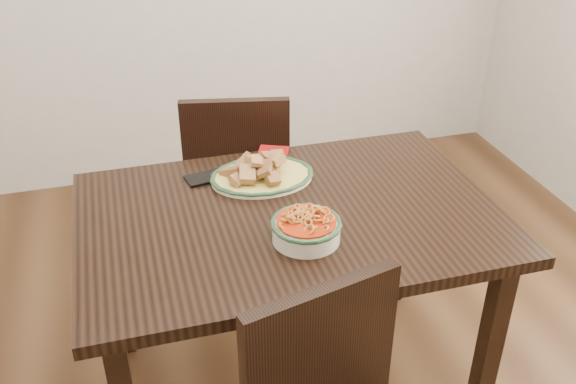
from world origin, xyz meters
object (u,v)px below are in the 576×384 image
object	(u,v)px
dining_table	(290,235)
fish_plate	(262,168)
chair_far	(238,177)
smartphone	(208,177)
noodle_bowl	(306,227)

from	to	relation	value
dining_table	fish_plate	xyz separation A→B (m)	(-0.03, 0.22, 0.13)
fish_plate	chair_far	bearing A→B (deg)	89.01
smartphone	fish_plate	bearing A→B (deg)	-28.30
chair_far	fish_plate	world-z (taller)	chair_far
chair_far	noodle_bowl	xyz separation A→B (m)	(0.03, -0.86, 0.29)
fish_plate	noodle_bowl	size ratio (longest dim) A/B	1.66
fish_plate	smartphone	bearing A→B (deg)	162.31
smartphone	noodle_bowl	bearing A→B (deg)	-74.58
dining_table	smartphone	distance (m)	0.36
fish_plate	smartphone	world-z (taller)	fish_plate
dining_table	chair_far	xyz separation A→B (m)	(-0.03, 0.71, -0.16)
dining_table	chair_far	distance (m)	0.73
chair_far	noodle_bowl	distance (m)	0.91
noodle_bowl	smartphone	world-z (taller)	noodle_bowl
dining_table	smartphone	world-z (taller)	smartphone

